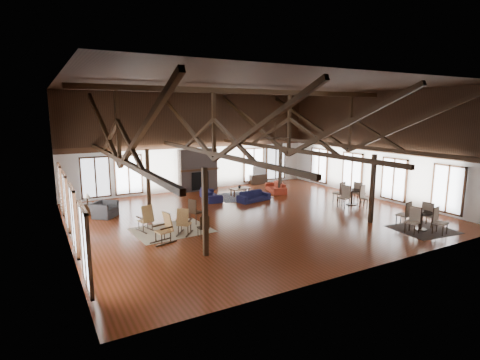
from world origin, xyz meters
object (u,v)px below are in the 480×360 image
armchair (104,210)px  cafe_table_near (421,217)px  tv_console (258,179)px  sofa_navy_left (211,194)px  coffee_table (240,189)px  cafe_table_far (352,194)px  sofa_orange (276,187)px  sofa_navy_front (254,196)px

armchair → cafe_table_near: size_ratio=0.53×
cafe_table_near → tv_console: bearing=92.6°
sofa_navy_left → coffee_table: (1.93, 0.09, 0.10)m
coffee_table → cafe_table_near: size_ratio=0.61×
cafe_table_far → cafe_table_near: bearing=-98.4°
coffee_table → cafe_table_far: bearing=-59.8°
sofa_orange → cafe_table_far: cafe_table_far is taller
sofa_navy_left → tv_console: (4.84, 2.79, 0.02)m
sofa_navy_front → sofa_navy_left: sofa_navy_left is taller
sofa_navy_front → cafe_table_far: size_ratio=0.87×
armchair → tv_console: bearing=-31.6°
sofa_orange → coffee_table: bearing=-76.8°
cafe_table_near → cafe_table_far: bearing=81.6°
sofa_orange → cafe_table_near: (1.02, -9.16, 0.24)m
sofa_orange → tv_console: size_ratio=1.60×
coffee_table → cafe_table_near: 9.93m
sofa_navy_front → coffee_table: bearing=80.0°
sofa_navy_front → coffee_table: (0.01, 1.56, 0.12)m
armchair → coffee_table: bearing=-43.6°
cafe_table_near → cafe_table_far: cafe_table_far is taller
sofa_orange → armchair: size_ratio=1.83×
sofa_orange → sofa_navy_front: bearing=-43.2°
armchair → tv_console: (10.68, 3.58, -0.04)m
coffee_table → sofa_navy_left: bearing=172.0°
sofa_navy_left → coffee_table: sofa_navy_left is taller
coffee_table → cafe_table_far: 6.31m
sofa_navy_front → sofa_orange: sofa_orange is taller
tv_console → armchair: bearing=-161.5°
armchair → tv_console: 11.26m
cafe_table_near → tv_console: size_ratio=1.65×
cafe_table_near → sofa_orange: bearing=96.3°
cafe_table_far → sofa_navy_front: bearing=142.3°
sofa_navy_front → armchair: bearing=165.2°
cafe_table_far → tv_console: size_ratio=1.73×
coffee_table → armchair: bearing=175.7°
sofa_orange → armchair: (-10.20, -0.73, 0.06)m
sofa_navy_left → sofa_orange: bearing=-81.9°
sofa_navy_left → cafe_table_far: bearing=-118.8°
coffee_table → cafe_table_far: cafe_table_far is taller
cafe_table_far → tv_console: (-1.22, 7.46, -0.24)m
sofa_navy_front → tv_console: bearing=45.9°
sofa_navy_front → sofa_navy_left: 2.42m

